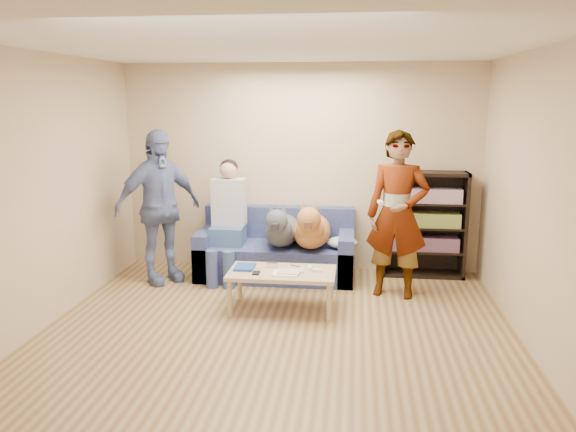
# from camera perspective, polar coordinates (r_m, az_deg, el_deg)

# --- Properties ---
(ground) EXTENTS (5.00, 5.00, 0.00)m
(ground) POSITION_cam_1_polar(r_m,az_deg,el_deg) (5.09, -1.66, -13.35)
(ground) COLOR brown
(ground) RESTS_ON ground
(ceiling) EXTENTS (5.00, 5.00, 0.00)m
(ceiling) POSITION_cam_1_polar(r_m,az_deg,el_deg) (4.62, -1.86, 17.22)
(ceiling) COLOR white
(ceiling) RESTS_ON ground
(wall_back) EXTENTS (4.50, 0.00, 4.50)m
(wall_back) POSITION_cam_1_polar(r_m,az_deg,el_deg) (7.14, 1.25, 4.89)
(wall_back) COLOR tan
(wall_back) RESTS_ON ground
(wall_front) EXTENTS (4.50, 0.00, 4.50)m
(wall_front) POSITION_cam_1_polar(r_m,az_deg,el_deg) (2.33, -11.08, -10.28)
(wall_front) COLOR tan
(wall_front) RESTS_ON ground
(wall_left) EXTENTS (0.00, 5.00, 5.00)m
(wall_left) POSITION_cam_1_polar(r_m,az_deg,el_deg) (5.49, -25.68, 1.58)
(wall_left) COLOR tan
(wall_left) RESTS_ON ground
(wall_right) EXTENTS (0.00, 5.00, 5.00)m
(wall_right) POSITION_cam_1_polar(r_m,az_deg,el_deg) (4.89, 25.32, 0.48)
(wall_right) COLOR tan
(wall_right) RESTS_ON ground
(blanket) EXTENTS (0.37, 0.31, 0.13)m
(blanket) POSITION_cam_1_polar(r_m,az_deg,el_deg) (6.69, 5.53, -2.70)
(blanket) COLOR #B3B3B8
(blanket) RESTS_ON sofa
(person_standing_right) EXTENTS (0.74, 0.56, 1.84)m
(person_standing_right) POSITION_cam_1_polar(r_m,az_deg,el_deg) (6.24, 11.06, 0.12)
(person_standing_right) COLOR gray
(person_standing_right) RESTS_ON ground
(person_standing_left) EXTENTS (1.07, 1.07, 1.82)m
(person_standing_left) POSITION_cam_1_polar(r_m,az_deg,el_deg) (6.78, -13.02, 0.90)
(person_standing_left) COLOR #7382B9
(person_standing_left) RESTS_ON ground
(held_controller) EXTENTS (0.06, 0.13, 0.03)m
(held_controller) POSITION_cam_1_polar(r_m,az_deg,el_deg) (6.00, 9.35, 1.39)
(held_controller) COLOR white
(held_controller) RESTS_ON person_standing_right
(notebook_blue) EXTENTS (0.20, 0.26, 0.03)m
(notebook_blue) POSITION_cam_1_polar(r_m,az_deg,el_deg) (5.93, -4.40, -5.19)
(notebook_blue) COLOR #1B4298
(notebook_blue) RESTS_ON coffee_table
(papers) EXTENTS (0.26, 0.20, 0.02)m
(papers) POSITION_cam_1_polar(r_m,az_deg,el_deg) (5.72, -0.24, -5.85)
(papers) COLOR white
(papers) RESTS_ON coffee_table
(magazine) EXTENTS (0.22, 0.17, 0.01)m
(magazine) POSITION_cam_1_polar(r_m,az_deg,el_deg) (5.73, 0.08, -5.67)
(magazine) COLOR beige
(magazine) RESTS_ON coffee_table
(camera_silver) EXTENTS (0.11, 0.06, 0.05)m
(camera_silver) POSITION_cam_1_polar(r_m,az_deg,el_deg) (5.94, -1.61, -4.99)
(camera_silver) COLOR silver
(camera_silver) RESTS_ON coffee_table
(controller_a) EXTENTS (0.04, 0.13, 0.03)m
(controller_a) POSITION_cam_1_polar(r_m,az_deg,el_deg) (5.88, 2.23, -5.27)
(controller_a) COLOR white
(controller_a) RESTS_ON coffee_table
(controller_b) EXTENTS (0.09, 0.06, 0.03)m
(controller_b) POSITION_cam_1_polar(r_m,az_deg,el_deg) (5.80, 2.96, -5.53)
(controller_b) COLOR silver
(controller_b) RESTS_ON coffee_table
(headphone_cup_a) EXTENTS (0.07, 0.07, 0.02)m
(headphone_cup_a) POSITION_cam_1_polar(r_m,az_deg,el_deg) (5.78, 1.34, -5.64)
(headphone_cup_a) COLOR silver
(headphone_cup_a) RESTS_ON coffee_table
(headphone_cup_b) EXTENTS (0.07, 0.07, 0.02)m
(headphone_cup_b) POSITION_cam_1_polar(r_m,az_deg,el_deg) (5.85, 1.42, -5.41)
(headphone_cup_b) COLOR silver
(headphone_cup_b) RESTS_ON coffee_table
(pen_orange) EXTENTS (0.13, 0.06, 0.01)m
(pen_orange) POSITION_cam_1_polar(r_m,az_deg,el_deg) (5.67, -1.02, -6.04)
(pen_orange) COLOR #C8561C
(pen_orange) RESTS_ON coffee_table
(pen_black) EXTENTS (0.13, 0.08, 0.01)m
(pen_black) POSITION_cam_1_polar(r_m,az_deg,el_deg) (5.98, 0.76, -5.09)
(pen_black) COLOR black
(pen_black) RESTS_ON coffee_table
(wallet) EXTENTS (0.07, 0.12, 0.02)m
(wallet) POSITION_cam_1_polar(r_m,az_deg,el_deg) (5.74, -3.25, -5.79)
(wallet) COLOR black
(wallet) RESTS_ON coffee_table
(sofa) EXTENTS (1.90, 0.85, 0.82)m
(sofa) POSITION_cam_1_polar(r_m,az_deg,el_deg) (6.97, -1.16, -3.82)
(sofa) COLOR #515B93
(sofa) RESTS_ON ground
(person_seated) EXTENTS (0.40, 0.73, 1.47)m
(person_seated) POSITION_cam_1_polar(r_m,az_deg,el_deg) (6.84, -6.17, 0.04)
(person_seated) COLOR #456097
(person_seated) RESTS_ON sofa
(dog_gray) EXTENTS (0.41, 1.25, 0.60)m
(dog_gray) POSITION_cam_1_polar(r_m,az_deg,el_deg) (6.69, -0.66, -1.35)
(dog_gray) COLOR #4A4A53
(dog_gray) RESTS_ON sofa
(dog_tan) EXTENTS (0.44, 1.18, 0.64)m
(dog_tan) POSITION_cam_1_polar(r_m,az_deg,el_deg) (6.62, 2.40, -1.36)
(dog_tan) COLOR #BF6B3A
(dog_tan) RESTS_ON sofa
(coffee_table) EXTENTS (1.10, 0.60, 0.42)m
(coffee_table) POSITION_cam_1_polar(r_m,az_deg,el_deg) (5.83, -0.61, -6.04)
(coffee_table) COLOR tan
(coffee_table) RESTS_ON ground
(bookshelf) EXTENTS (1.00, 0.34, 1.30)m
(bookshelf) POSITION_cam_1_polar(r_m,az_deg,el_deg) (7.09, 13.65, -0.58)
(bookshelf) COLOR black
(bookshelf) RESTS_ON ground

